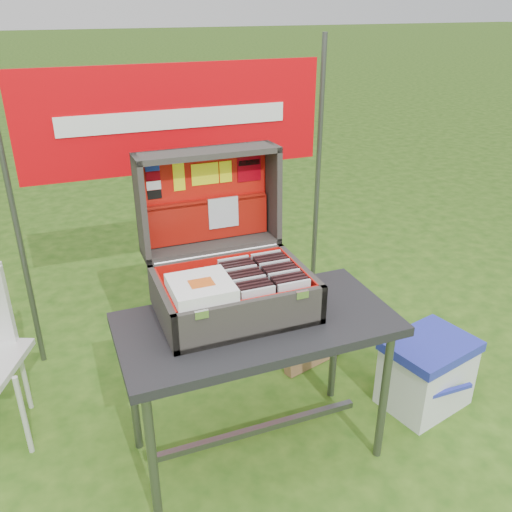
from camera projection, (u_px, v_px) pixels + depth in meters
name	position (u px, v px, depth m)	size (l,w,h in m)	color
ground	(251.00, 455.00, 2.44)	(80.00, 80.00, 0.00)	#275112
table	(257.00, 389.00, 2.32)	(1.11, 0.56, 0.70)	black
table_top	(257.00, 324.00, 2.18)	(1.11, 0.56, 0.04)	black
table_leg_fl	(153.00, 461.00, 1.98)	(0.04, 0.04, 0.66)	#59595B
table_leg_fr	(384.00, 396.00, 2.31)	(0.04, 0.04, 0.66)	#59595B
table_leg_bl	(133.00, 389.00, 2.35)	(0.04, 0.04, 0.66)	#59595B
table_leg_br	(334.00, 342.00, 2.67)	(0.04, 0.04, 0.66)	#59595B
table_brace	(257.00, 430.00, 2.42)	(0.96, 0.03, 0.03)	#59595B
suitcase	(228.00, 239.00, 2.15)	(0.61, 0.60, 0.60)	#4B4741
suitcase_base_bottom	(235.00, 309.00, 2.23)	(0.61, 0.44, 0.02)	#4B4741
suitcase_base_wall_front	(252.00, 319.00, 2.02)	(0.61, 0.02, 0.16)	#4B4741
suitcase_base_wall_back	(219.00, 272.00, 2.37)	(0.61, 0.02, 0.16)	#4B4741
suitcase_base_wall_left	(163.00, 307.00, 2.10)	(0.02, 0.44, 0.16)	#4B4741
suitcase_base_wall_right	(300.00, 282.00, 2.29)	(0.02, 0.44, 0.16)	#4B4741
suitcase_liner_floor	(234.00, 306.00, 2.22)	(0.57, 0.39, 0.01)	red
suitcase_latch_left	(202.00, 314.00, 1.92)	(0.05, 0.01, 0.03)	silver
suitcase_latch_right	(302.00, 295.00, 2.05)	(0.05, 0.01, 0.03)	silver
suitcase_hinge	(217.00, 254.00, 2.35)	(0.02, 0.02, 0.55)	silver
suitcase_lid_back	(205.00, 196.00, 2.39)	(0.61, 0.44, 0.02)	#4B4741
suitcase_lid_rim_far	(207.00, 153.00, 2.25)	(0.61, 0.02, 0.16)	#4B4741
suitcase_lid_rim_near	(212.00, 245.00, 2.41)	(0.61, 0.02, 0.16)	#4B4741
suitcase_lid_rim_left	(141.00, 209.00, 2.23)	(0.02, 0.44, 0.16)	#4B4741
suitcase_lid_rim_right	(273.00, 193.00, 2.43)	(0.02, 0.44, 0.16)	#4B4741
suitcase_lid_liner	(206.00, 197.00, 2.38)	(0.56, 0.39, 0.01)	red
suitcase_liner_wall_front	(251.00, 315.00, 2.03)	(0.57, 0.01, 0.14)	red
suitcase_liner_wall_back	(220.00, 271.00, 2.35)	(0.57, 0.01, 0.14)	red
suitcase_liner_wall_left	(166.00, 304.00, 2.10)	(0.01, 0.39, 0.14)	red
suitcase_liner_wall_right	(297.00, 280.00, 2.28)	(0.01, 0.39, 0.14)	red
suitcase_lid_pocket	(208.00, 220.00, 2.40)	(0.55, 0.18, 0.03)	#98120A
suitcase_pocket_edge	(208.00, 202.00, 2.36)	(0.54, 0.02, 0.02)	#98120A
suitcase_pocket_cd	(223.00, 213.00, 2.39)	(0.14, 0.14, 0.01)	silver
lid_sticker_cc_a	(152.00, 167.00, 2.23)	(0.06, 0.04, 0.00)	#1933B2
lid_sticker_cc_b	(153.00, 176.00, 2.25)	(0.06, 0.04, 0.00)	#9F000D
lid_sticker_cc_c	(154.00, 185.00, 2.27)	(0.06, 0.04, 0.00)	white
lid_sticker_cc_d	(155.00, 195.00, 2.28)	(0.06, 0.04, 0.00)	black
lid_card_neon_tall	(179.00, 177.00, 2.29)	(0.05, 0.12, 0.00)	yellow
lid_card_neon_main	(205.00, 174.00, 2.33)	(0.12, 0.09, 0.00)	yellow
lid_card_neon_small	(226.00, 172.00, 2.36)	(0.05, 0.09, 0.00)	yellow
lid_sticker_band	(249.00, 169.00, 2.40)	(0.11, 0.11, 0.00)	#9F000D
lid_sticker_band_bar	(249.00, 162.00, 2.38)	(0.10, 0.02, 0.00)	black
cd_left_0	(258.00, 307.00, 2.05)	(0.14, 0.01, 0.16)	silver
cd_left_1	(256.00, 304.00, 2.07)	(0.14, 0.01, 0.16)	black
cd_left_2	(254.00, 301.00, 2.10)	(0.14, 0.01, 0.16)	black
cd_left_3	(252.00, 298.00, 2.12)	(0.14, 0.01, 0.16)	black
cd_left_4	(249.00, 295.00, 2.14)	(0.14, 0.01, 0.16)	silver
cd_left_5	(247.00, 292.00, 2.16)	(0.14, 0.01, 0.16)	black
cd_left_6	(245.00, 290.00, 2.18)	(0.14, 0.01, 0.16)	black
cd_left_7	(243.00, 287.00, 2.20)	(0.14, 0.01, 0.16)	black
cd_left_8	(241.00, 284.00, 2.22)	(0.14, 0.01, 0.16)	silver
cd_left_9	(239.00, 282.00, 2.24)	(0.14, 0.01, 0.16)	black
cd_left_10	(237.00, 279.00, 2.26)	(0.14, 0.01, 0.16)	black
cd_left_11	(235.00, 277.00, 2.28)	(0.14, 0.01, 0.16)	black
cd_left_12	(233.00, 274.00, 2.30)	(0.14, 0.01, 0.16)	silver
cd_right_0	(294.00, 300.00, 2.10)	(0.14, 0.01, 0.16)	silver
cd_right_1	(291.00, 297.00, 2.12)	(0.14, 0.01, 0.16)	black
cd_right_2	(289.00, 294.00, 2.14)	(0.14, 0.01, 0.16)	black
cd_right_3	(286.00, 291.00, 2.16)	(0.14, 0.01, 0.16)	black
cd_right_4	(284.00, 289.00, 2.18)	(0.14, 0.01, 0.16)	silver
cd_right_5	(281.00, 286.00, 2.20)	(0.14, 0.01, 0.16)	black
cd_right_6	(279.00, 283.00, 2.22)	(0.14, 0.01, 0.16)	black
cd_right_7	(277.00, 281.00, 2.25)	(0.14, 0.01, 0.16)	black
cd_right_8	(274.00, 278.00, 2.27)	(0.14, 0.01, 0.16)	silver
cd_right_9	(272.00, 276.00, 2.29)	(0.14, 0.01, 0.16)	black
cd_right_10	(270.00, 273.00, 2.31)	(0.14, 0.01, 0.16)	black
cd_right_11	(268.00, 271.00, 2.33)	(0.14, 0.01, 0.16)	black
cd_right_12	(266.00, 268.00, 2.35)	(0.14, 0.01, 0.16)	silver
songbook_0	(201.00, 292.00, 2.04)	(0.23, 0.23, 0.01)	white
songbook_1	(201.00, 291.00, 2.04)	(0.23, 0.23, 0.01)	white
songbook_2	(201.00, 290.00, 2.03)	(0.23, 0.23, 0.01)	white
songbook_3	(201.00, 288.00, 2.03)	(0.23, 0.23, 0.01)	white
songbook_4	(201.00, 287.00, 2.03)	(0.23, 0.23, 0.01)	white
songbook_5	(201.00, 286.00, 2.03)	(0.23, 0.23, 0.01)	white
songbook_6	(201.00, 285.00, 2.03)	(0.23, 0.23, 0.01)	white
songbook_7	(201.00, 284.00, 2.02)	(0.23, 0.23, 0.01)	white
songbook_8	(201.00, 283.00, 2.02)	(0.23, 0.23, 0.01)	white
songbook_graphic	(201.00, 283.00, 2.01)	(0.09, 0.07, 0.00)	#D85919
cooler	(426.00, 373.00, 2.68)	(0.42, 0.32, 0.37)	white
cooler_body	(426.00, 377.00, 2.69)	(0.40, 0.30, 0.32)	white
cooler_lid	(431.00, 346.00, 2.61)	(0.42, 0.32, 0.05)	#2730B0
cooler_handle	(450.00, 391.00, 2.53)	(0.25, 0.02, 0.02)	#2730B0
chair_leg_fr	(24.00, 416.00, 2.37)	(0.02, 0.02, 0.42)	silver
chair_leg_br	(24.00, 374.00, 2.64)	(0.02, 0.02, 0.42)	silver
chair_upright_right	(7.00, 300.00, 2.48)	(0.02, 0.02, 0.39)	silver
cardboard_box	(312.00, 333.00, 2.98)	(0.37, 0.06, 0.39)	olive
banner_post_left	(16.00, 221.00, 2.72)	(0.03, 0.03, 1.70)	#59595B
banner_post_right	(317.00, 183.00, 3.28)	(0.03, 0.03, 1.70)	#59595B
banner	(176.00, 119.00, 2.80)	(1.60, 0.01, 0.55)	red
banner_text	(176.00, 119.00, 2.79)	(1.20, 0.00, 0.10)	white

